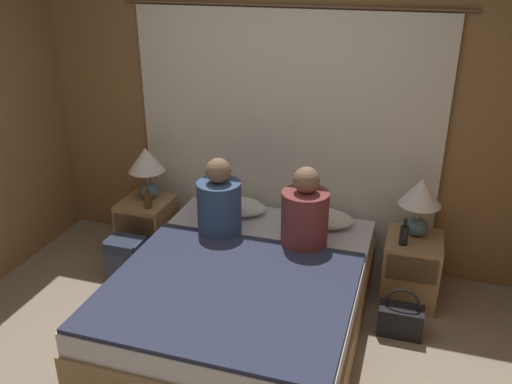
# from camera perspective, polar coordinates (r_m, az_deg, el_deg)

# --- Properties ---
(wall_back) EXTENTS (4.36, 0.06, 2.50)m
(wall_back) POSITION_cam_1_polar(r_m,az_deg,el_deg) (4.49, 3.20, 7.85)
(wall_back) COLOR olive
(wall_back) RESTS_ON ground_plane
(curtain_panel) EXTENTS (2.71, 0.02, 2.14)m
(curtain_panel) POSITION_cam_1_polar(r_m,az_deg,el_deg) (4.49, 2.95, 5.39)
(curtain_panel) COLOR silver
(curtain_panel) RESTS_ON ground_plane
(bed) EXTENTS (1.65, 2.04, 0.48)m
(bed) POSITION_cam_1_polar(r_m,az_deg,el_deg) (3.94, -1.36, -11.00)
(bed) COLOR #99754C
(bed) RESTS_ON ground_plane
(nightstand_left) EXTENTS (0.41, 0.46, 0.53)m
(nightstand_left) POSITION_cam_1_polar(r_m,az_deg,el_deg) (4.88, -11.32, -3.73)
(nightstand_left) COLOR #A87F51
(nightstand_left) RESTS_ON ground_plane
(nightstand_right) EXTENTS (0.41, 0.46, 0.53)m
(nightstand_right) POSITION_cam_1_polar(r_m,az_deg,el_deg) (4.36, 16.00, -7.79)
(nightstand_right) COLOR #A87F51
(nightstand_right) RESTS_ON ground_plane
(lamp_left) EXTENTS (0.31, 0.31, 0.46)m
(lamp_left) POSITION_cam_1_polar(r_m,az_deg,el_deg) (4.70, -11.47, 2.81)
(lamp_left) COLOR slate
(lamp_left) RESTS_ON nightstand_left
(lamp_right) EXTENTS (0.31, 0.31, 0.46)m
(lamp_right) POSITION_cam_1_polar(r_m,az_deg,el_deg) (4.17, 16.93, -0.60)
(lamp_right) COLOR slate
(lamp_right) RESTS_ON nightstand_right
(pillow_left) EXTENTS (0.57, 0.34, 0.12)m
(pillow_left) POSITION_cam_1_polar(r_m,az_deg,el_deg) (4.55, -2.46, -1.46)
(pillow_left) COLOR white
(pillow_left) RESTS_ON bed
(pillow_right) EXTENTS (0.57, 0.34, 0.12)m
(pillow_right) POSITION_cam_1_polar(r_m,az_deg,el_deg) (4.38, 6.53, -2.68)
(pillow_right) COLOR white
(pillow_right) RESTS_ON bed
(blanket_on_bed) EXTENTS (1.59, 1.40, 0.03)m
(blanket_on_bed) POSITION_cam_1_polar(r_m,az_deg,el_deg) (3.57, -2.92, -10.16)
(blanket_on_bed) COLOR #2D334C
(blanket_on_bed) RESTS_ON bed
(person_left_in_bed) EXTENTS (0.34, 0.34, 0.62)m
(person_left_in_bed) POSITION_cam_1_polar(r_m,az_deg,el_deg) (4.15, -3.89, -1.20)
(person_left_in_bed) COLOR #38517A
(person_left_in_bed) RESTS_ON bed
(person_right_in_bed) EXTENTS (0.35, 0.35, 0.63)m
(person_right_in_bed) POSITION_cam_1_polar(r_m,az_deg,el_deg) (3.98, 5.16, -2.40)
(person_right_in_bed) COLOR brown
(person_right_in_bed) RESTS_ON bed
(beer_bottle_on_left_stand) EXTENTS (0.06, 0.06, 0.20)m
(beer_bottle_on_left_stand) POSITION_cam_1_polar(r_m,az_deg,el_deg) (4.60, -11.31, -0.76)
(beer_bottle_on_left_stand) COLOR #513819
(beer_bottle_on_left_stand) RESTS_ON nightstand_left
(beer_bottle_on_right_stand) EXTENTS (0.06, 0.06, 0.21)m
(beer_bottle_on_right_stand) POSITION_cam_1_polar(r_m,az_deg,el_deg) (4.10, 15.31, -4.35)
(beer_bottle_on_right_stand) COLOR black
(beer_bottle_on_right_stand) RESTS_ON nightstand_right
(backpack_on_floor) EXTENTS (0.29, 0.22, 0.39)m
(backpack_on_floor) POSITION_cam_1_polar(r_m,az_deg,el_deg) (4.55, -13.47, -6.75)
(backpack_on_floor) COLOR #333D56
(backpack_on_floor) RESTS_ON ground_plane
(handbag_on_floor) EXTENTS (0.31, 0.17, 0.37)m
(handbag_on_floor) POSITION_cam_1_polar(r_m,az_deg,el_deg) (4.06, 14.97, -12.82)
(handbag_on_floor) COLOR black
(handbag_on_floor) RESTS_ON ground_plane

